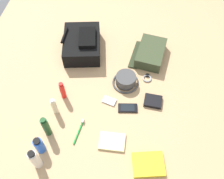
{
  "coord_description": "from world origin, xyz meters",
  "views": [
    {
      "loc": [
        -0.89,
        -0.15,
        1.43
      ],
      "look_at": [
        0.0,
        0.0,
        0.04
      ],
      "focal_mm": 41.68,
      "sensor_mm": 36.0,
      "label": 1
    }
  ],
  "objects_px": {
    "paperback_novel": "(148,164)",
    "media_player": "(109,101)",
    "toiletry_pouch": "(150,53)",
    "toothpaste_tube": "(35,159)",
    "cell_phone": "(128,108)",
    "wristwatch": "(147,78)",
    "backpack": "(82,44)",
    "sunscreen_spray": "(63,90)",
    "lotion_bottle": "(54,106)",
    "notepad": "(112,141)",
    "bucket_hat": "(126,80)",
    "toothbrush": "(79,130)",
    "deodorant_spray": "(39,145)",
    "wallet": "(153,101)",
    "shampoo_bottle": "(46,127)"
  },
  "relations": [
    {
      "from": "lotion_bottle",
      "to": "cell_phone",
      "type": "bearing_deg",
      "value": -77.51
    },
    {
      "from": "bucket_hat",
      "to": "toothbrush",
      "type": "distance_m",
      "value": 0.45
    },
    {
      "from": "toothbrush",
      "to": "shampoo_bottle",
      "type": "bearing_deg",
      "value": 103.7
    },
    {
      "from": "toothpaste_tube",
      "to": "toothbrush",
      "type": "xyz_separation_m",
      "value": [
        0.23,
        -0.18,
        -0.08
      ]
    },
    {
      "from": "wallet",
      "to": "toothpaste_tube",
      "type": "bearing_deg",
      "value": 132.93
    },
    {
      "from": "lotion_bottle",
      "to": "sunscreen_spray",
      "type": "distance_m",
      "value": 0.12
    },
    {
      "from": "deodorant_spray",
      "to": "notepad",
      "type": "relative_size",
      "value": 0.87
    },
    {
      "from": "media_player",
      "to": "notepad",
      "type": "relative_size",
      "value": 0.63
    },
    {
      "from": "shampoo_bottle",
      "to": "bucket_hat",
      "type": "bearing_deg",
      "value": -42.93
    },
    {
      "from": "sunscreen_spray",
      "to": "wristwatch",
      "type": "distance_m",
      "value": 0.57
    },
    {
      "from": "deodorant_spray",
      "to": "shampoo_bottle",
      "type": "height_order",
      "value": "shampoo_bottle"
    },
    {
      "from": "backpack",
      "to": "wristwatch",
      "type": "height_order",
      "value": "backpack"
    },
    {
      "from": "cell_phone",
      "to": "wallet",
      "type": "xyz_separation_m",
      "value": [
        0.07,
        -0.15,
        0.01
      ]
    },
    {
      "from": "wristwatch",
      "to": "media_player",
      "type": "bearing_deg",
      "value": 134.58
    },
    {
      "from": "lotion_bottle",
      "to": "wristwatch",
      "type": "xyz_separation_m",
      "value": [
        0.35,
        -0.53,
        -0.06
      ]
    },
    {
      "from": "media_player",
      "to": "cell_phone",
      "type": "bearing_deg",
      "value": -105.02
    },
    {
      "from": "toothpaste_tube",
      "to": "cell_phone",
      "type": "xyz_separation_m",
      "value": [
        0.43,
        -0.44,
        -0.08
      ]
    },
    {
      "from": "cell_phone",
      "to": "wallet",
      "type": "bearing_deg",
      "value": -64.32
    },
    {
      "from": "bucket_hat",
      "to": "sunscreen_spray",
      "type": "bearing_deg",
      "value": 114.35
    },
    {
      "from": "bucket_hat",
      "to": "toothpaste_tube",
      "type": "relative_size",
      "value": 1.03
    },
    {
      "from": "toiletry_pouch",
      "to": "toothpaste_tube",
      "type": "bearing_deg",
      "value": 148.49
    },
    {
      "from": "backpack",
      "to": "bucket_hat",
      "type": "relative_size",
      "value": 2.1
    },
    {
      "from": "bucket_hat",
      "to": "shampoo_bottle",
      "type": "distance_m",
      "value": 0.59
    },
    {
      "from": "cell_phone",
      "to": "wristwatch",
      "type": "height_order",
      "value": "cell_phone"
    },
    {
      "from": "toiletry_pouch",
      "to": "wallet",
      "type": "relative_size",
      "value": 2.6
    },
    {
      "from": "lotion_bottle",
      "to": "notepad",
      "type": "xyz_separation_m",
      "value": [
        -0.14,
        -0.38,
        -0.06
      ]
    },
    {
      "from": "bucket_hat",
      "to": "cell_phone",
      "type": "xyz_separation_m",
      "value": [
        -0.19,
        -0.04,
        -0.03
      ]
    },
    {
      "from": "toothpaste_tube",
      "to": "paperback_novel",
      "type": "xyz_separation_m",
      "value": [
        0.1,
        -0.6,
        -0.07
      ]
    },
    {
      "from": "paperback_novel",
      "to": "notepad",
      "type": "height_order",
      "value": "paperback_novel"
    },
    {
      "from": "bucket_hat",
      "to": "wallet",
      "type": "xyz_separation_m",
      "value": [
        -0.12,
        -0.19,
        -0.02
      ]
    },
    {
      "from": "backpack",
      "to": "toiletry_pouch",
      "type": "xyz_separation_m",
      "value": [
        0.02,
        -0.48,
        -0.02
      ]
    },
    {
      "from": "toiletry_pouch",
      "to": "toothpaste_tube",
      "type": "distance_m",
      "value": 1.03
    },
    {
      "from": "wallet",
      "to": "notepad",
      "type": "height_order",
      "value": "wallet"
    },
    {
      "from": "wristwatch",
      "to": "paperback_novel",
      "type": "bearing_deg",
      "value": -174.12
    },
    {
      "from": "lotion_bottle",
      "to": "sunscreen_spray",
      "type": "relative_size",
      "value": 0.97
    },
    {
      "from": "cell_phone",
      "to": "notepad",
      "type": "bearing_deg",
      "value": 165.6
    },
    {
      "from": "toiletry_pouch",
      "to": "cell_phone",
      "type": "height_order",
      "value": "toiletry_pouch"
    },
    {
      "from": "toothbrush",
      "to": "wallet",
      "type": "relative_size",
      "value": 1.51
    },
    {
      "from": "toothpaste_tube",
      "to": "sunscreen_spray",
      "type": "distance_m",
      "value": 0.45
    },
    {
      "from": "toothpaste_tube",
      "to": "cell_phone",
      "type": "height_order",
      "value": "toothpaste_tube"
    },
    {
      "from": "shampoo_bottle",
      "to": "sunscreen_spray",
      "type": "bearing_deg",
      "value": -5.15
    },
    {
      "from": "bucket_hat",
      "to": "wristwatch",
      "type": "distance_m",
      "value": 0.15
    },
    {
      "from": "lotion_bottle",
      "to": "wristwatch",
      "type": "height_order",
      "value": "lotion_bottle"
    },
    {
      "from": "toothpaste_tube",
      "to": "wristwatch",
      "type": "relative_size",
      "value": 2.43
    },
    {
      "from": "sunscreen_spray",
      "to": "paperback_novel",
      "type": "distance_m",
      "value": 0.68
    },
    {
      "from": "backpack",
      "to": "notepad",
      "type": "bearing_deg",
      "value": -153.92
    },
    {
      "from": "paperback_novel",
      "to": "media_player",
      "type": "bearing_deg",
      "value": 37.46
    },
    {
      "from": "deodorant_spray",
      "to": "wristwatch",
      "type": "relative_size",
      "value": 1.83
    },
    {
      "from": "paperback_novel",
      "to": "media_player",
      "type": "distance_m",
      "value": 0.46
    },
    {
      "from": "toiletry_pouch",
      "to": "media_player",
      "type": "bearing_deg",
      "value": 151.89
    }
  ]
}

